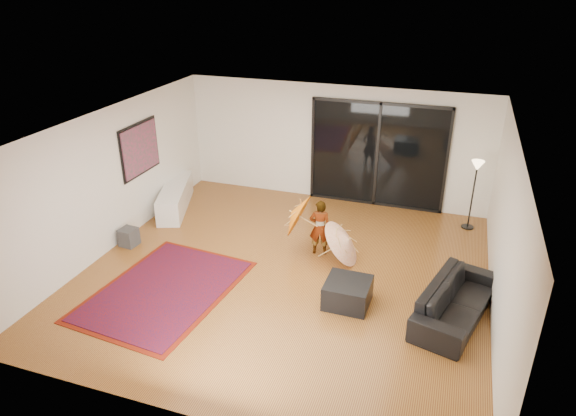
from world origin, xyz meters
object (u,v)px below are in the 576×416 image
at_px(sofa, 456,301).
at_px(ottoman, 348,293).
at_px(media_console, 175,197).
at_px(child, 320,227).

height_order(sofa, ottoman, sofa).
bearing_deg(ottoman, sofa, 6.27).
distance_m(sofa, ottoman, 1.69).
bearing_deg(sofa, ottoman, 111.96).
bearing_deg(media_console, child, -34.11).
distance_m(media_console, sofa, 6.57).
bearing_deg(sofa, child, 79.43).
xyz_separation_m(sofa, child, (-2.55, 1.26, 0.25)).
height_order(media_console, ottoman, media_console).
bearing_deg(child, ottoman, 109.37).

